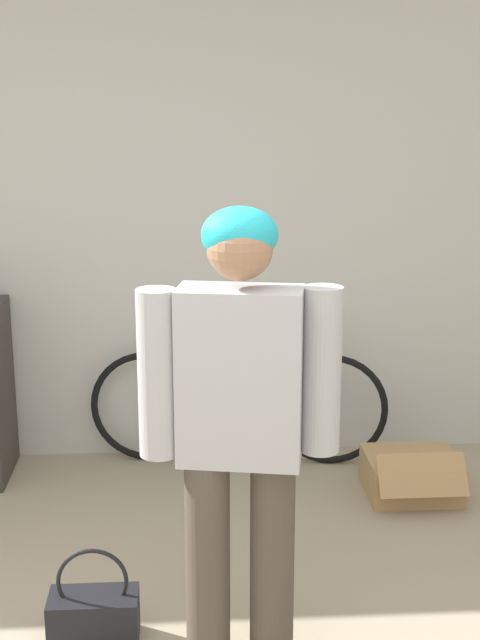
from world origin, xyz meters
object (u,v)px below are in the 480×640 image
Objects in this scene: person at (240,416)px; handbag at (94,615)px; cardboard_box at (411,475)px; bicycle at (238,403)px.

person is 4.34× the size of handbag.
handbag is 1.91m from cardboard_box.
bicycle is 1.78m from handbag.
cardboard_box is (0.97, 1.37, -0.85)m from person.
person reaches higher than bicycle.
bicycle is at bearing 68.70° from handbag.
handbag is 0.79× the size of cardboard_box.
person is 1.01× the size of bicycle.
cardboard_box is at bearing -22.12° from bicycle.
handbag is at bearing -141.86° from cardboard_box.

